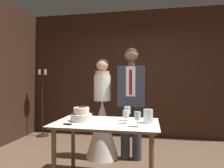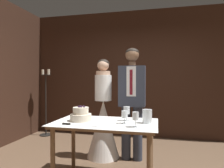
% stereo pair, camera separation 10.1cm
% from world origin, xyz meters
% --- Properties ---
extents(wall_back, '(5.26, 0.12, 2.87)m').
position_xyz_m(wall_back, '(0.00, 2.20, 1.43)').
color(wall_back, '#382116').
rests_on(wall_back, ground_plane).
extents(cake_table, '(1.30, 0.77, 0.76)m').
position_xyz_m(cake_table, '(-0.24, 0.01, 0.66)').
color(cake_table, brown).
rests_on(cake_table, ground_plane).
extents(tiered_cake, '(0.28, 0.28, 0.20)m').
position_xyz_m(tiered_cake, '(-0.57, 0.02, 0.83)').
color(tiered_cake, beige).
rests_on(tiered_cake, cake_table).
extents(cake_knife, '(0.43, 0.04, 0.02)m').
position_xyz_m(cake_knife, '(-0.57, -0.24, 0.77)').
color(cake_knife, silver).
rests_on(cake_knife, cake_table).
extents(wine_glass_near, '(0.08, 0.08, 0.19)m').
position_xyz_m(wine_glass_near, '(0.01, 0.15, 0.88)').
color(wine_glass_near, silver).
rests_on(wine_glass_near, cake_table).
extents(wine_glass_middle, '(0.08, 0.08, 0.15)m').
position_xyz_m(wine_glass_middle, '(0.01, -0.01, 0.86)').
color(wine_glass_middle, silver).
rests_on(wine_glass_middle, cake_table).
extents(wine_glass_far, '(0.07, 0.07, 0.17)m').
position_xyz_m(wine_glass_far, '(0.16, -0.18, 0.87)').
color(wine_glass_far, silver).
rests_on(wine_glass_far, cake_table).
extents(hurricane_candle, '(0.12, 0.12, 0.17)m').
position_xyz_m(hurricane_candle, '(0.28, 0.06, 0.84)').
color(hurricane_candle, silver).
rests_on(hurricane_candle, cake_table).
extents(bride, '(0.54, 0.54, 1.63)m').
position_xyz_m(bride, '(-0.48, 0.80, 0.60)').
color(bride, white).
rests_on(bride, ground_plane).
extents(groom, '(0.42, 0.25, 1.80)m').
position_xyz_m(groom, '(-0.00, 0.80, 1.02)').
color(groom, '#333847').
rests_on(groom, ground_plane).
extents(candle_stand, '(0.28, 0.28, 1.54)m').
position_xyz_m(candle_stand, '(-2.14, 1.77, 0.71)').
color(candle_stand, black).
rests_on(candle_stand, ground_plane).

